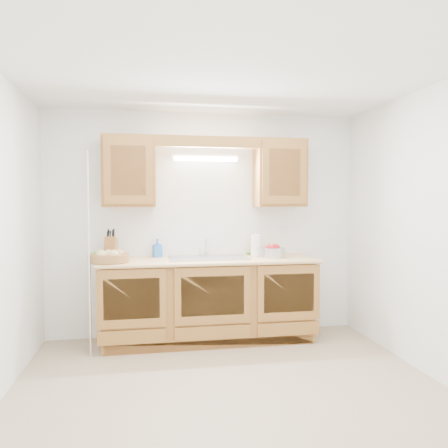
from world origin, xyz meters
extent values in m
plane|color=tan|center=(0.00, 0.00, 0.00)|extent=(3.50, 3.50, 0.00)
plane|color=white|center=(0.00, 0.00, 2.50)|extent=(3.50, 3.50, 0.00)
cube|color=white|center=(0.00, 1.50, 1.25)|extent=(3.50, 0.02, 2.50)
cube|color=white|center=(0.00, -1.50, 1.25)|extent=(3.50, 0.02, 2.50)
cube|color=white|center=(1.75, 0.00, 1.25)|extent=(0.02, 3.00, 2.50)
cube|color=#97642C|center=(0.00, 1.20, 0.44)|extent=(2.20, 0.60, 0.86)
cube|color=#E4B878|center=(0.00, 1.19, 0.88)|extent=(2.30, 0.63, 0.04)
cube|color=#97642C|center=(-0.83, 1.33, 1.83)|extent=(0.55, 0.33, 0.75)
cube|color=#97642C|center=(0.83, 1.33, 1.83)|extent=(0.55, 0.33, 0.75)
cube|color=#97642C|center=(0.00, 1.19, 2.14)|extent=(2.20, 0.05, 0.12)
cylinder|color=white|center=(0.00, 1.40, 1.98)|extent=(0.70, 0.05, 0.05)
cube|color=white|center=(0.00, 1.43, 2.01)|extent=(0.76, 0.06, 0.05)
cube|color=#9E9EA3|center=(0.00, 1.21, 0.90)|extent=(0.84, 0.46, 0.01)
cube|color=#9E9EA3|center=(-0.21, 1.21, 0.82)|extent=(0.39, 0.40, 0.16)
cube|color=#9E9EA3|center=(0.21, 1.21, 0.82)|extent=(0.39, 0.40, 0.16)
cylinder|color=silver|center=(0.00, 1.41, 0.92)|extent=(0.06, 0.06, 0.04)
cylinder|color=silver|center=(0.00, 1.41, 1.00)|extent=(0.02, 0.02, 0.16)
cylinder|color=silver|center=(0.00, 1.35, 1.09)|extent=(0.02, 0.12, 0.02)
cylinder|color=white|center=(0.12, 1.41, 0.96)|extent=(0.03, 0.03, 0.12)
cylinder|color=silver|center=(-1.20, 0.94, 1.00)|extent=(0.03, 0.03, 2.00)
cube|color=white|center=(0.95, 1.49, 1.15)|extent=(0.08, 0.01, 0.12)
cylinder|color=#A77A43|center=(-1.03, 1.06, 0.94)|extent=(0.46, 0.46, 0.08)
sphere|color=#D8C67F|center=(-1.10, 1.02, 0.98)|extent=(0.10, 0.10, 0.10)
sphere|color=#D8C67F|center=(-0.97, 1.00, 0.98)|extent=(0.10, 0.10, 0.10)
sphere|color=tan|center=(-0.93, 1.11, 0.98)|extent=(0.09, 0.09, 0.09)
sphere|color=maroon|center=(-1.05, 1.13, 0.98)|extent=(0.09, 0.09, 0.09)
sphere|color=#72A53F|center=(-1.14, 1.09, 0.98)|extent=(0.09, 0.09, 0.09)
sphere|color=#D8C67F|center=(-1.03, 1.05, 0.98)|extent=(0.10, 0.10, 0.10)
sphere|color=maroon|center=(-1.00, 1.16, 0.98)|extent=(0.08, 0.08, 0.08)
cube|color=#97642C|center=(-1.03, 1.33, 1.01)|extent=(0.14, 0.20, 0.25)
cylinder|color=black|center=(-1.06, 1.31, 1.15)|extent=(0.02, 0.04, 0.09)
cylinder|color=black|center=(-1.03, 1.31, 1.15)|extent=(0.02, 0.04, 0.09)
cylinder|color=black|center=(-1.00, 1.31, 1.16)|extent=(0.02, 0.04, 0.09)
cylinder|color=black|center=(-1.05, 1.35, 1.16)|extent=(0.02, 0.04, 0.09)
cylinder|color=black|center=(-1.01, 1.35, 1.16)|extent=(0.02, 0.04, 0.09)
cylinder|color=black|center=(-1.06, 1.38, 1.17)|extent=(0.02, 0.04, 0.09)
cylinder|color=black|center=(-1.00, 1.38, 1.17)|extent=(0.02, 0.04, 0.09)
cylinder|color=#D6470B|center=(0.54, 1.36, 1.01)|extent=(0.09, 0.09, 0.21)
cylinder|color=white|center=(0.54, 1.36, 1.12)|extent=(0.07, 0.07, 0.01)
imported|color=blue|center=(-0.54, 1.39, 1.00)|extent=(0.11, 0.12, 0.20)
cube|color=#CC333F|center=(0.54, 1.44, 0.90)|extent=(0.13, 0.08, 0.01)
cube|color=green|center=(0.54, 1.44, 0.91)|extent=(0.13, 0.08, 0.02)
cylinder|color=silver|center=(0.54, 1.26, 0.91)|extent=(0.14, 0.14, 0.01)
cylinder|color=silver|center=(0.54, 1.26, 1.04)|extent=(0.02, 0.02, 0.27)
cylinder|color=white|center=(0.54, 1.26, 1.02)|extent=(0.15, 0.15, 0.23)
sphere|color=silver|center=(0.54, 1.26, 1.17)|extent=(0.02, 0.02, 0.02)
cylinder|color=silver|center=(0.70, 1.16, 0.95)|extent=(0.37, 0.37, 0.11)
sphere|color=maroon|center=(0.66, 1.16, 1.01)|extent=(0.08, 0.08, 0.08)
sphere|color=maroon|center=(0.73, 1.19, 1.01)|extent=(0.08, 0.08, 0.08)
sphere|color=maroon|center=(0.70, 1.13, 1.01)|extent=(0.08, 0.08, 0.08)
sphere|color=maroon|center=(0.74, 1.14, 1.01)|extent=(0.08, 0.08, 0.08)
camera|label=1|loc=(-0.63, -3.42, 1.51)|focal=35.00mm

